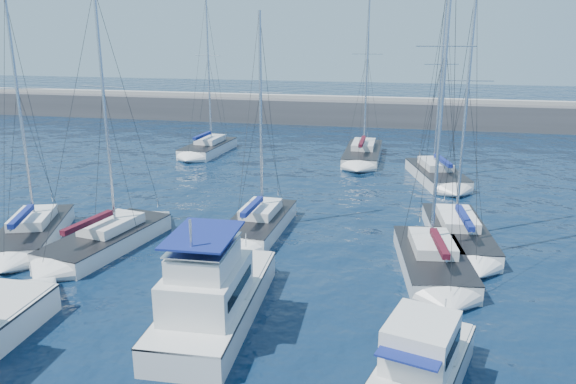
% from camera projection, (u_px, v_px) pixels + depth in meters
% --- Properties ---
extents(ground, '(220.00, 220.00, 0.00)m').
position_uv_depth(ground, '(207.00, 316.00, 23.93)').
color(ground, black).
rests_on(ground, ground).
extents(breakwater, '(160.00, 6.00, 4.45)m').
position_uv_depth(breakwater, '(345.00, 115.00, 72.45)').
color(breakwater, '#424244').
rests_on(breakwater, ground).
extents(motor_yacht_stbd_inner, '(3.57, 9.49, 4.69)m').
position_uv_depth(motor_yacht_stbd_inner, '(213.00, 298.00, 23.10)').
color(motor_yacht_stbd_inner, silver).
rests_on(motor_yacht_stbd_inner, ground).
extents(motor_yacht_stbd_outer, '(3.86, 5.97, 3.20)m').
position_uv_depth(motor_yacht_stbd_outer, '(422.00, 364.00, 18.88)').
color(motor_yacht_stbd_outer, silver).
rests_on(motor_yacht_stbd_outer, ground).
extents(sailboat_mid_a, '(5.52, 8.39, 13.81)m').
position_uv_depth(sailboat_mid_a, '(32.00, 233.00, 32.26)').
color(sailboat_mid_a, white).
rests_on(sailboat_mid_a, ground).
extents(sailboat_mid_b, '(4.50, 8.51, 14.12)m').
position_uv_depth(sailboat_mid_b, '(107.00, 239.00, 31.26)').
color(sailboat_mid_b, silver).
rests_on(sailboat_mid_b, ground).
extents(sailboat_mid_c, '(3.24, 7.59, 13.13)m').
position_uv_depth(sailboat_mid_c, '(259.00, 223.00, 33.86)').
color(sailboat_mid_c, white).
rests_on(sailboat_mid_c, ground).
extents(sailboat_mid_d, '(4.17, 8.08, 17.74)m').
position_uv_depth(sailboat_mid_d, '(433.00, 259.00, 28.42)').
color(sailboat_mid_d, silver).
rests_on(sailboat_mid_d, ground).
extents(sailboat_mid_e, '(3.90, 8.82, 14.50)m').
position_uv_depth(sailboat_mid_e, '(458.00, 233.00, 32.16)').
color(sailboat_mid_e, white).
rests_on(sailboat_mid_e, ground).
extents(sailboat_back_a, '(3.68, 7.94, 14.92)m').
position_uv_depth(sailboat_back_a, '(208.00, 148.00, 55.14)').
color(sailboat_back_a, white).
rests_on(sailboat_back_a, ground).
extents(sailboat_back_b, '(3.20, 9.58, 15.33)m').
position_uv_depth(sailboat_back_b, '(363.00, 153.00, 52.72)').
color(sailboat_back_b, silver).
rests_on(sailboat_back_b, ground).
extents(sailboat_back_c, '(5.07, 8.74, 14.60)m').
position_uv_depth(sailboat_back_c, '(436.00, 174.00, 45.18)').
color(sailboat_back_c, silver).
rests_on(sailboat_back_c, ground).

